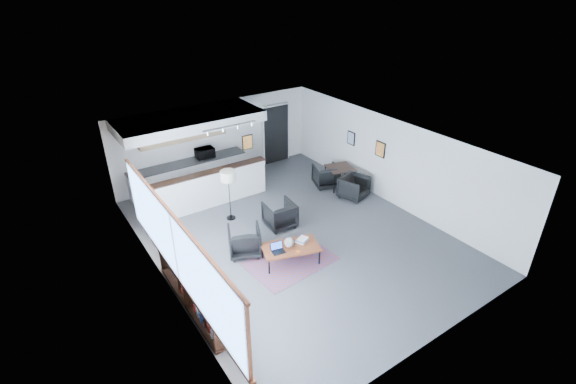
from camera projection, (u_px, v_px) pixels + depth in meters
room at (293, 192)px, 10.64m from camera, size 7.02×9.02×2.62m
window at (175, 249)px, 8.19m from camera, size 0.10×5.95×1.66m
console at (192, 295)px, 8.69m from camera, size 0.35×3.00×0.80m
kitchenette at (192, 153)px, 12.72m from camera, size 4.20×1.96×2.60m
doorway at (276, 134)px, 15.12m from camera, size 1.10×0.12×2.15m
track_light at (230, 127)px, 11.38m from camera, size 1.60×0.07×0.15m
wall_art_lower at (380, 149)px, 12.54m from camera, size 0.03×0.38×0.48m
wall_art_upper at (351, 138)px, 13.51m from camera, size 0.03×0.34×0.44m
kilim_rug at (291, 261)px, 10.22m from camera, size 2.19×1.59×0.01m
coffee_table at (291, 248)px, 10.03m from camera, size 1.51×1.10×0.44m
laptop at (277, 249)px, 9.83m from camera, size 0.34×0.29×0.22m
ceramic_pot at (289, 242)px, 9.95m from camera, size 0.25×0.25×0.25m
book_stack at (302, 240)px, 10.19m from camera, size 0.37×0.34×0.09m
coaster at (298, 251)px, 9.83m from camera, size 0.11×0.11×0.01m
armchair_left at (244, 240)px, 10.33m from camera, size 1.00×0.98×0.80m
armchair_right at (280, 213)px, 11.46m from camera, size 0.84×0.79×0.80m
floor_lamp at (228, 178)px, 11.39m from camera, size 0.57×0.57×1.50m
dining_table at (340, 169)px, 13.48m from camera, size 0.99×0.99×0.68m
dining_chair_near at (354, 188)px, 12.94m from camera, size 0.81×0.79×0.67m
dining_chair_far at (326, 177)px, 13.67m from camera, size 0.81×0.79×0.66m
microwave at (205, 152)px, 13.45m from camera, size 0.59×0.34×0.39m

